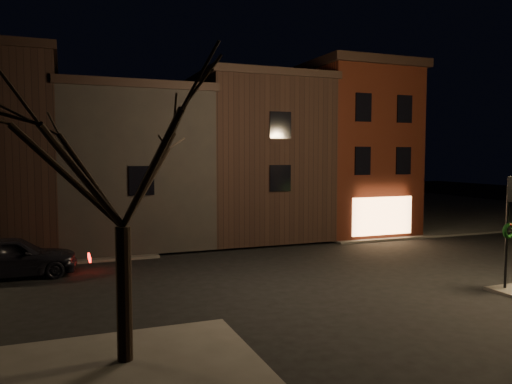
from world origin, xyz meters
TOP-DOWN VIEW (x-y plane):
  - ground at (0.00, 0.00)m, footprint 120.00×120.00m
  - sidewalk_far_right at (20.00, 20.00)m, footprint 30.00×30.00m
  - corner_building at (8.00, 9.47)m, footprint 6.50×8.50m
  - row_building_a at (1.50, 10.50)m, footprint 7.30×10.30m
  - row_building_b at (-5.75, 10.50)m, footprint 7.80×10.30m
  - traffic_signal at (5.60, -5.51)m, footprint 0.58×0.38m
  - bare_tree_left at (-8.00, -7.00)m, footprint 5.60×5.60m
  - parked_car_a at (-11.28, 3.28)m, footprint 5.06×2.15m

SIDE VIEW (x-z plane):
  - ground at x=0.00m, z-range 0.00..0.00m
  - sidewalk_far_right at x=20.00m, z-range 0.00..0.12m
  - parked_car_a at x=-11.28m, z-range 0.00..1.71m
  - traffic_signal at x=5.60m, z-range 0.78..4.83m
  - row_building_b at x=-5.75m, z-range 0.13..8.53m
  - row_building_a at x=1.50m, z-range 0.13..9.53m
  - corner_building at x=8.00m, z-range 0.15..10.65m
  - bare_tree_left at x=-8.00m, z-range 1.68..9.18m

